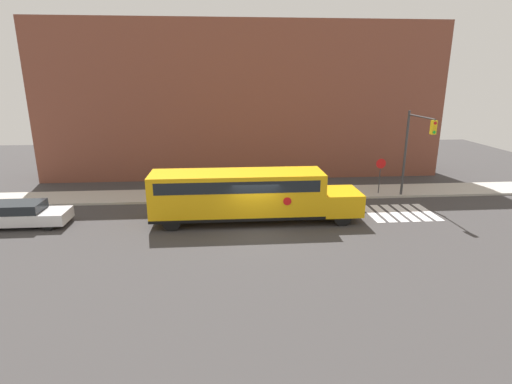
{
  "coord_description": "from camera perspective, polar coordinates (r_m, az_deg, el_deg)",
  "views": [
    {
      "loc": [
        -1.63,
        -20.22,
        7.97
      ],
      "look_at": [
        0.16,
        1.75,
        1.59
      ],
      "focal_mm": 28.0,
      "sensor_mm": 36.0,
      "label": 1
    }
  ],
  "objects": [
    {
      "name": "traffic_light",
      "position": [
        27.64,
        21.62,
        6.48
      ],
      "size": [
        0.28,
        3.48,
        5.85
      ],
      "color": "#38383A",
      "rests_on": "ground"
    },
    {
      "name": "ground_plane",
      "position": [
        21.79,
        -0.04,
        -5.31
      ],
      "size": [
        60.0,
        60.0,
        0.0
      ],
      "primitive_type": "plane",
      "color": "#3A3838"
    },
    {
      "name": "building_backdrop",
      "position": [
        33.31,
        -1.88,
        12.86
      ],
      "size": [
        32.0,
        4.0,
        12.14
      ],
      "color": "brown",
      "rests_on": "ground"
    },
    {
      "name": "crosswalk_stripes",
      "position": [
        25.87,
        19.82,
        -2.79
      ],
      "size": [
        4.0,
        3.2,
        0.01
      ],
      "color": "white",
      "rests_on": "ground"
    },
    {
      "name": "parked_car",
      "position": [
        25.5,
        -30.42,
        -2.76
      ],
      "size": [
        4.74,
        1.8,
        1.35
      ],
      "color": "silver",
      "rests_on": "ground"
    },
    {
      "name": "sidewalk_strip",
      "position": [
        27.9,
        -1.11,
        -0.3
      ],
      "size": [
        44.0,
        3.0,
        0.15
      ],
      "color": "#B2ADA3",
      "rests_on": "ground"
    },
    {
      "name": "stop_sign",
      "position": [
        28.76,
        17.32,
        2.83
      ],
      "size": [
        0.67,
        0.1,
        2.6
      ],
      "color": "#38383A",
      "rests_on": "ground"
    },
    {
      "name": "school_bus",
      "position": [
        22.4,
        -1.43,
        -0.2
      ],
      "size": [
        11.76,
        2.57,
        2.9
      ],
      "color": "#EAA80F",
      "rests_on": "ground"
    }
  ]
}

